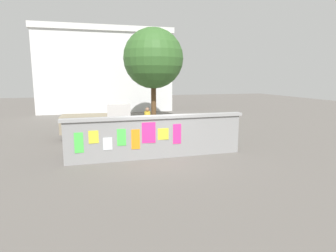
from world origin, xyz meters
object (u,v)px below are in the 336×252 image
(tree_roadside, at_px, (153,59))
(person_walking, at_px, (147,119))
(bicycle_near, at_px, (163,140))
(auto_rickshaw_truck, at_px, (100,121))
(motorcycle, at_px, (86,143))
(bicycle_far, at_px, (177,126))
(person_bystander, at_px, (215,126))

(tree_roadside, bearing_deg, person_walking, -106.82)
(bicycle_near, relative_size, tree_roadside, 0.26)
(tree_roadside, bearing_deg, bicycle_near, -99.99)
(person_walking, distance_m, tree_roadside, 6.45)
(auto_rickshaw_truck, xyz_separation_m, motorcycle, (-0.74, -3.26, -0.44))
(motorcycle, distance_m, person_walking, 4.30)
(auto_rickshaw_truck, distance_m, motorcycle, 3.37)
(tree_roadside, bearing_deg, bicycle_far, -84.61)
(motorcycle, distance_m, tree_roadside, 10.13)
(auto_rickshaw_truck, height_order, motorcycle, auto_rickshaw_truck)
(motorcycle, relative_size, bicycle_near, 1.10)
(bicycle_near, relative_size, person_bystander, 1.06)
(tree_roadside, bearing_deg, person_bystander, -83.33)
(auto_rickshaw_truck, distance_m, bicycle_far, 4.52)
(bicycle_far, height_order, tree_roadside, tree_roadside)
(motorcycle, xyz_separation_m, bicycle_near, (3.45, 0.18, -0.10))
(bicycle_far, distance_m, person_walking, 2.25)
(bicycle_near, bearing_deg, person_walking, 94.32)
(bicycle_far, distance_m, tree_roadside, 5.98)
(bicycle_far, relative_size, person_bystander, 1.06)
(motorcycle, distance_m, bicycle_near, 3.45)
(bicycle_far, xyz_separation_m, person_walking, (-1.96, -0.90, 0.62))
(auto_rickshaw_truck, height_order, bicycle_near, auto_rickshaw_truck)
(bicycle_near, bearing_deg, bicycle_far, 63.09)
(person_walking, height_order, tree_roadside, tree_roadside)
(bicycle_far, xyz_separation_m, person_bystander, (0.57, -4.07, 0.62))
(person_bystander, bearing_deg, motorcycle, 175.98)
(motorcycle, height_order, tree_roadside, tree_roadside)
(person_walking, bearing_deg, motorcycle, -139.61)
(bicycle_near, xyz_separation_m, person_bystander, (2.34, -0.59, 0.62))
(motorcycle, height_order, bicycle_far, bicycle_far)
(auto_rickshaw_truck, bearing_deg, person_walking, -11.15)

